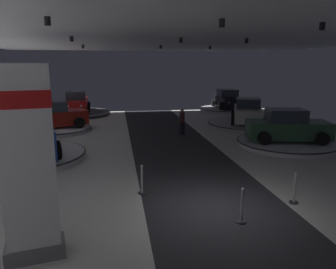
% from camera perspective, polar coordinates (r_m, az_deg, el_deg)
% --- Properties ---
extents(ground, '(24.00, 44.00, 0.06)m').
position_cam_1_polar(ground, '(10.33, 8.49, -12.59)').
color(ground, silver).
extents(ceiling_with_spotlights, '(24.00, 44.00, 0.39)m').
position_cam_1_polar(ceiling_with_spotlights, '(9.51, 9.58, 19.69)').
color(ceiling_with_spotlights, silver).
extents(brand_sign_pylon, '(1.37, 0.89, 4.27)m').
position_cam_1_polar(brand_sign_pylon, '(7.63, -22.98, -4.52)').
color(brand_sign_pylon, slate).
rests_on(brand_sign_pylon, ground).
extents(display_platform_far_left, '(4.72, 4.72, 0.26)m').
position_cam_1_polar(display_platform_far_left, '(22.73, -19.08, 0.87)').
color(display_platform_far_left, silver).
rests_on(display_platform_far_left, ground).
extents(display_car_far_left, '(4.57, 3.38, 1.71)m').
position_cam_1_polar(display_car_far_left, '(22.58, -19.31, 3.06)').
color(display_car_far_left, maroon).
rests_on(display_car_far_left, display_platform_far_left).
extents(display_platform_deep_left, '(5.65, 5.65, 0.31)m').
position_cam_1_polar(display_platform_deep_left, '(29.48, -15.40, 3.55)').
color(display_platform_deep_left, '#333338').
rests_on(display_platform_deep_left, ground).
extents(display_car_deep_left, '(2.39, 4.31, 1.71)m').
position_cam_1_polar(display_car_deep_left, '(29.40, -15.49, 5.30)').
color(display_car_deep_left, red).
rests_on(display_car_deep_left, display_platform_deep_left).
extents(display_platform_far_right, '(5.47, 5.47, 0.28)m').
position_cam_1_polar(display_platform_far_right, '(24.00, 13.44, 1.78)').
color(display_platform_far_right, '#B7B7BC').
rests_on(display_platform_far_right, ground).
extents(display_car_far_right, '(3.28, 4.56, 1.71)m').
position_cam_1_polar(display_car_far_right, '(23.83, 13.55, 3.86)').
color(display_car_far_right, silver).
rests_on(display_car_far_right, display_platform_far_right).
extents(display_platform_mid_left, '(5.68, 5.68, 0.28)m').
position_cam_1_polar(display_platform_mid_left, '(16.54, -23.84, -3.43)').
color(display_platform_mid_left, silver).
rests_on(display_platform_mid_left, ground).
extents(pickup_truck_mid_left, '(4.10, 5.70, 2.30)m').
position_cam_1_polar(pickup_truck_mid_left, '(15.99, -24.02, -0.05)').
color(pickup_truck_mid_left, navy).
rests_on(pickup_truck_mid_left, display_platform_mid_left).
extents(display_platform_mid_right, '(5.23, 5.23, 0.27)m').
position_cam_1_polar(display_platform_mid_right, '(18.79, 19.76, -1.37)').
color(display_platform_mid_right, silver).
rests_on(display_platform_mid_right, ground).
extents(display_car_mid_right, '(4.48, 2.90, 1.71)m').
position_cam_1_polar(display_car_mid_right, '(18.61, 19.86, 1.27)').
color(display_car_mid_right, '#2D5638').
rests_on(display_car_mid_right, display_platform_mid_right).
extents(display_platform_deep_right, '(5.09, 5.09, 0.32)m').
position_cam_1_polar(display_platform_deep_right, '(31.40, 10.16, 4.29)').
color(display_platform_deep_right, '#B7B7BC').
rests_on(display_platform_deep_right, ground).
extents(display_car_deep_right, '(2.33, 4.29, 1.71)m').
position_cam_1_polar(display_car_deep_right, '(31.33, 10.20, 5.94)').
color(display_car_deep_right, black).
rests_on(display_car_deep_right, display_platform_deep_right).
extents(visitor_walking_near, '(0.32, 0.32, 1.59)m').
position_cam_1_polar(visitor_walking_near, '(20.46, 2.44, 2.52)').
color(visitor_walking_near, black).
rests_on(visitor_walking_near, ground).
extents(stanchion_a, '(0.28, 0.28, 1.01)m').
position_cam_1_polar(stanchion_a, '(9.45, 12.59, -12.55)').
color(stanchion_a, '#333338').
rests_on(stanchion_a, ground).
extents(stanchion_b, '(0.28, 0.28, 1.01)m').
position_cam_1_polar(stanchion_b, '(11.19, -4.53, -8.34)').
color(stanchion_b, '#333338').
rests_on(stanchion_b, ground).
extents(stanchion_c, '(0.28, 0.28, 1.01)m').
position_cam_1_polar(stanchion_c, '(11.16, 20.95, -9.20)').
color(stanchion_c, '#333338').
rests_on(stanchion_c, ground).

